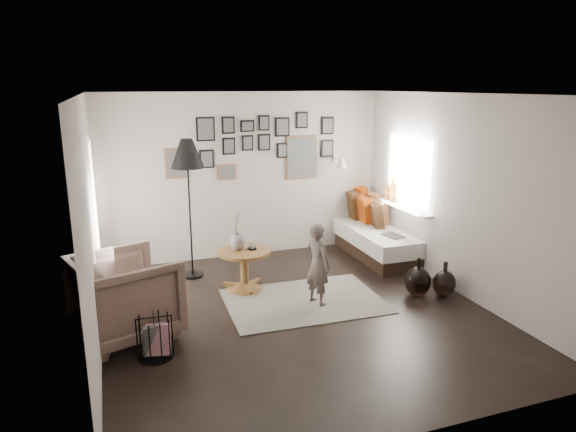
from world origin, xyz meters
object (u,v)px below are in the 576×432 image
object	(u,v)px
daybed	(374,234)
demijohn_large	(418,281)
vase	(238,239)
demijohn_small	(444,283)
armchair	(126,296)
pedestal_table	(245,271)
floor_lamp	(187,159)
child	(318,264)
magazine_basket	(155,337)

from	to	relation	value
daybed	demijohn_large	world-z (taller)	daybed
vase	daybed	distance (m)	2.66
vase	demijohn_small	distance (m)	2.78
daybed	demijohn_large	size ratio (longest dim) A/B	4.13
daybed	armchair	distance (m)	4.30
pedestal_table	vase	size ratio (longest dim) A/B	1.40
floor_lamp	child	world-z (taller)	floor_lamp
floor_lamp	armchair	bearing A→B (deg)	-121.61
floor_lamp	demijohn_small	distance (m)	3.83
demijohn_small	child	xyz separation A→B (m)	(-1.67, 0.33, 0.35)
child	magazine_basket	bearing A→B (deg)	86.32
magazine_basket	demijohn_large	size ratio (longest dim) A/B	0.84
armchair	demijohn_large	world-z (taller)	armchair
floor_lamp	demijohn_small	xyz separation A→B (m)	(3.00, -1.82, -1.54)
vase	magazine_basket	bearing A→B (deg)	-130.64
vase	daybed	world-z (taller)	vase
vase	magazine_basket	world-z (taller)	vase
vase	floor_lamp	world-z (taller)	floor_lamp
floor_lamp	vase	bearing A→B (deg)	-55.31
pedestal_table	vase	world-z (taller)	vase
child	armchair	bearing A→B (deg)	70.43
vase	armchair	bearing A→B (deg)	-149.96
armchair	demijohn_small	world-z (taller)	armchair
pedestal_table	armchair	xyz separation A→B (m)	(-1.55, -0.83, 0.20)
armchair	daybed	bearing A→B (deg)	-85.30
daybed	child	bearing A→B (deg)	-135.64
armchair	child	xyz separation A→B (m)	(2.30, 0.08, 0.06)
demijohn_large	child	size ratio (longest dim) A/B	0.49
magazine_basket	demijohn_small	size ratio (longest dim) A/B	0.93
demijohn_small	child	bearing A→B (deg)	168.94
demijohn_large	magazine_basket	bearing A→B (deg)	-172.34
armchair	pedestal_table	bearing A→B (deg)	-79.91
magazine_basket	demijohn_large	xyz separation A→B (m)	(3.40, 0.46, -0.02)
magazine_basket	floor_lamp	bearing A→B (deg)	71.31
daybed	demijohn_large	xyz separation A→B (m)	(-0.33, -1.79, -0.13)
magazine_basket	armchair	bearing A→B (deg)	112.24
demijohn_large	vase	bearing A→B (deg)	155.73
armchair	vase	bearing A→B (deg)	-78.04
armchair	magazine_basket	size ratio (longest dim) A/B	2.35
pedestal_table	child	xyz separation A→B (m)	(0.75, -0.75, 0.27)
armchair	child	bearing A→B (deg)	-106.13
demijohn_large	child	xyz separation A→B (m)	(-1.34, 0.21, 0.33)
vase	daybed	bearing A→B (deg)	18.08
armchair	floor_lamp	xyz separation A→B (m)	(0.97, 1.57, 1.25)
pedestal_table	floor_lamp	size ratio (longest dim) A/B	0.36
magazine_basket	demijohn_small	bearing A→B (deg)	5.17
pedestal_table	demijohn_small	size ratio (longest dim) A/B	1.53
demijohn_small	magazine_basket	bearing A→B (deg)	-174.83
floor_lamp	child	bearing A→B (deg)	-48.38
floor_lamp	demijohn_large	bearing A→B (deg)	-32.52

